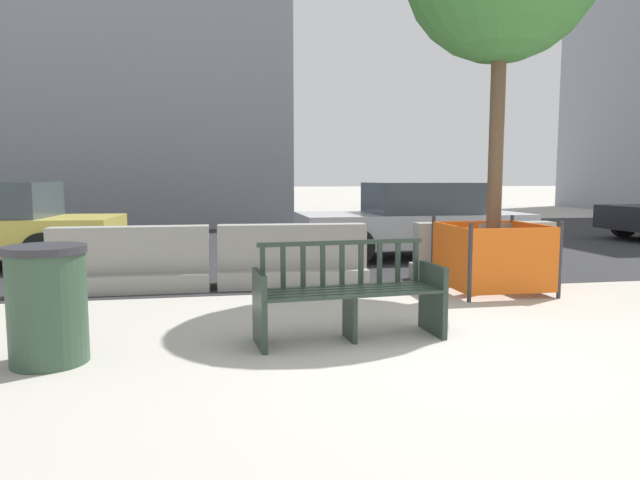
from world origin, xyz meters
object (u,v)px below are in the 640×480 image
(jersey_barrier_centre, at_px, (293,261))
(car_sedan_mid, at_px, (414,221))
(jersey_barrier_right, at_px, (484,257))
(jersey_barrier_left, at_px, (131,265))
(street_bench, at_px, (349,296))
(trash_bin, at_px, (48,304))
(construction_fence, at_px, (493,255))

(jersey_barrier_centre, distance_m, car_sedan_mid, 3.57)
(jersey_barrier_right, bearing_deg, jersey_barrier_left, 178.30)
(street_bench, bearing_deg, trash_bin, -174.57)
(jersey_barrier_right, bearing_deg, construction_fence, -108.14)
(jersey_barrier_centre, distance_m, construction_fence, 2.64)
(construction_fence, height_order, trash_bin, construction_fence)
(car_sedan_mid, height_order, trash_bin, car_sedan_mid)
(car_sedan_mid, bearing_deg, construction_fence, -91.70)
(jersey_barrier_left, bearing_deg, street_bench, -49.93)
(jersey_barrier_right, xyz_separation_m, trash_bin, (-5.06, -2.79, 0.13))
(trash_bin, bearing_deg, jersey_barrier_right, 28.89)
(jersey_barrier_right, bearing_deg, street_bench, -135.20)
(street_bench, distance_m, car_sedan_mid, 5.67)
(street_bench, xyz_separation_m, jersey_barrier_left, (-2.27, 2.70, -0.06))
(street_bench, height_order, trash_bin, trash_bin)
(jersey_barrier_left, bearing_deg, construction_fence, -10.49)
(street_bench, bearing_deg, jersey_barrier_left, 130.07)
(construction_fence, bearing_deg, jersey_barrier_centre, 161.42)
(construction_fence, relative_size, car_sedan_mid, 0.29)
(trash_bin, bearing_deg, car_sedan_mid, 47.37)
(jersey_barrier_centre, bearing_deg, car_sedan_mid, 43.08)
(construction_fence, height_order, car_sedan_mid, car_sedan_mid)
(street_bench, distance_m, jersey_barrier_right, 3.63)
(jersey_barrier_left, bearing_deg, jersey_barrier_right, -1.70)
(jersey_barrier_centre, bearing_deg, jersey_barrier_right, -2.73)
(construction_fence, bearing_deg, jersey_barrier_left, 169.51)
(jersey_barrier_centre, relative_size, jersey_barrier_right, 1.00)
(jersey_barrier_centre, height_order, jersey_barrier_right, same)
(jersey_barrier_centre, distance_m, jersey_barrier_left, 2.11)
(jersey_barrier_left, bearing_deg, trash_bin, -94.18)
(street_bench, height_order, car_sedan_mid, car_sedan_mid)
(street_bench, relative_size, jersey_barrier_left, 0.86)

